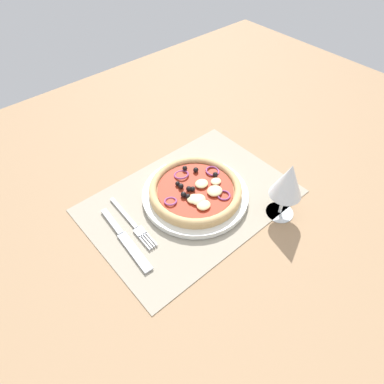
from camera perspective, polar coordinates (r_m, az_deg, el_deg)
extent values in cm
cube|color=#9E7A56|center=(83.40, -0.24, -2.04)|extent=(190.00, 140.00, 2.40)
cube|color=#A39984|center=(82.35, -0.24, -1.40)|extent=(48.25, 33.89, 0.40)
cylinder|color=silver|center=(82.16, 0.74, -0.61)|extent=(25.51, 25.51, 1.41)
cylinder|color=tan|center=(81.28, 0.75, -0.03)|extent=(22.09, 22.09, 1.00)
torus|color=tan|center=(80.65, 0.75, 0.39)|extent=(22.13, 22.13, 1.80)
cylinder|color=#A82D19|center=(80.81, 0.75, 0.28)|extent=(18.12, 18.12, 0.30)
ellipsoid|color=beige|center=(77.91, 1.03, -1.26)|extent=(3.56, 3.21, 1.07)
ellipsoid|color=beige|center=(79.88, 3.81, 0.20)|extent=(3.76, 3.39, 1.13)
ellipsoid|color=beige|center=(82.33, 4.02, 1.79)|extent=(2.62, 2.36, 0.79)
ellipsoid|color=beige|center=(76.88, 1.94, -2.19)|extent=(3.31, 2.97, 0.99)
ellipsoid|color=beige|center=(78.13, 0.27, -1.13)|extent=(3.14, 2.82, 0.94)
ellipsoid|color=beige|center=(81.45, 1.62, 1.39)|extent=(3.28, 2.95, 0.98)
sphere|color=black|center=(80.68, -1.85, 0.99)|extent=(1.32, 1.32, 1.32)
sphere|color=black|center=(78.45, -0.68, -0.73)|extent=(1.21, 1.21, 1.21)
sphere|color=black|center=(83.63, 3.93, 2.91)|extent=(1.29, 1.29, 1.29)
sphere|color=black|center=(81.42, -2.42, 1.41)|extent=(1.13, 1.13, 1.13)
sphere|color=black|center=(80.28, -0.07, 0.68)|extent=(1.23, 1.23, 1.23)
sphere|color=black|center=(85.14, -1.20, 3.98)|extent=(1.25, 1.25, 1.25)
sphere|color=black|center=(84.66, 0.64, 3.72)|extent=(1.32, 1.32, 1.32)
sphere|color=black|center=(78.53, -1.22, -0.61)|extent=(1.35, 1.35, 1.35)
sphere|color=black|center=(79.88, -0.76, 0.41)|extent=(1.28, 1.28, 1.28)
torus|color=#8E3D75|center=(79.51, 5.33, -0.55)|extent=(3.17, 3.18, 0.53)
torus|color=#8E3D75|center=(84.04, -1.78, 2.92)|extent=(3.82, 3.79, 1.30)
torus|color=#8E3D75|center=(85.08, 3.45, 3.51)|extent=(3.63, 3.59, 1.16)
torus|color=#8E3D75|center=(78.08, -3.60, -1.55)|extent=(3.14, 3.10, 1.15)
cube|color=silver|center=(80.89, -11.37, -3.37)|extent=(1.41, 11.19, 0.44)
cube|color=silver|center=(76.89, -8.78, -6.47)|extent=(2.31, 2.62, 0.44)
cube|color=silver|center=(74.81, -7.95, -8.47)|extent=(0.52, 4.33, 0.44)
cube|color=silver|center=(74.96, -7.57, -8.24)|extent=(0.52, 4.33, 0.44)
cube|color=silver|center=(75.11, -7.18, -8.01)|extent=(0.52, 4.33, 0.44)
cube|color=silver|center=(75.27, -6.80, -7.79)|extent=(0.52, 4.33, 0.44)
cube|color=silver|center=(79.61, -13.20, -4.82)|extent=(1.90, 8.47, 0.62)
cube|color=silver|center=(73.92, -9.56, -9.79)|extent=(2.83, 11.71, 0.44)
cylinder|color=silver|center=(82.52, 14.40, -3.26)|extent=(6.40, 6.40, 0.40)
cylinder|color=silver|center=(80.17, 14.81, -1.79)|extent=(0.80, 0.80, 6.00)
cone|color=silver|center=(75.08, 15.85, 1.88)|extent=(7.20, 7.20, 8.50)
cone|color=#4C993D|center=(75.85, 15.68, 1.27)|extent=(4.86, 4.86, 5.45)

